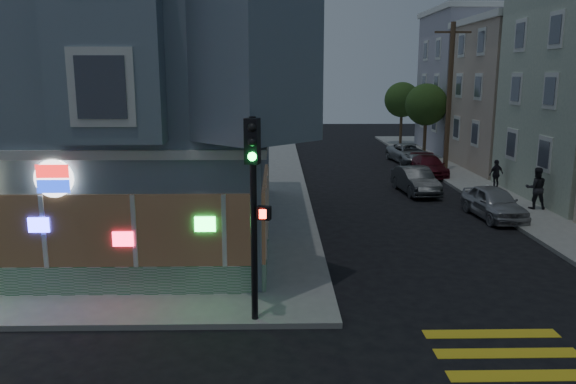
{
  "coord_description": "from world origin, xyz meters",
  "views": [
    {
      "loc": [
        1.43,
        -10.62,
        6.05
      ],
      "look_at": [
        1.74,
        5.31,
        2.71
      ],
      "focal_mm": 35.0,
      "sensor_mm": 36.0,
      "label": 1
    }
  ],
  "objects_px": {
    "street_tree_near": "(426,105)",
    "parked_car_d": "(409,153)",
    "parked_car_b": "(416,181)",
    "fire_hydrant": "(487,193)",
    "pedestrian_b": "(496,174)",
    "utility_pole": "(449,96)",
    "street_tree_far": "(402,100)",
    "parked_car_a": "(494,203)",
    "traffic_signal": "(254,186)",
    "parked_car_c": "(429,166)",
    "pedestrian_a": "(536,188)"
  },
  "relations": [
    {
      "from": "street_tree_near",
      "to": "parked_car_d",
      "type": "height_order",
      "value": "street_tree_near"
    },
    {
      "from": "parked_car_b",
      "to": "street_tree_near",
      "type": "bearing_deg",
      "value": 67.98
    },
    {
      "from": "fire_hydrant",
      "to": "parked_car_b",
      "type": "bearing_deg",
      "value": 134.02
    },
    {
      "from": "pedestrian_b",
      "to": "parked_car_b",
      "type": "height_order",
      "value": "pedestrian_b"
    },
    {
      "from": "utility_pole",
      "to": "street_tree_far",
      "type": "relative_size",
      "value": 1.7
    },
    {
      "from": "parked_car_a",
      "to": "fire_hydrant",
      "type": "xyz_separation_m",
      "value": [
        0.6,
        2.41,
        -0.09
      ]
    },
    {
      "from": "parked_car_d",
      "to": "pedestrian_b",
      "type": "bearing_deg",
      "value": -83.87
    },
    {
      "from": "pedestrian_b",
      "to": "parked_car_d",
      "type": "xyz_separation_m",
      "value": [
        -2.3,
        9.87,
        -0.26
      ]
    },
    {
      "from": "traffic_signal",
      "to": "parked_car_b",
      "type": "bearing_deg",
      "value": 79.54
    },
    {
      "from": "parked_car_d",
      "to": "fire_hydrant",
      "type": "xyz_separation_m",
      "value": [
        0.6,
        -13.19,
        -0.06
      ]
    },
    {
      "from": "parked_car_c",
      "to": "street_tree_near",
      "type": "bearing_deg",
      "value": 78.71
    },
    {
      "from": "street_tree_near",
      "to": "parked_car_b",
      "type": "relative_size",
      "value": 1.28
    },
    {
      "from": "street_tree_far",
      "to": "traffic_signal",
      "type": "relative_size",
      "value": 1.07
    },
    {
      "from": "parked_car_c",
      "to": "traffic_signal",
      "type": "height_order",
      "value": "traffic_signal"
    },
    {
      "from": "parked_car_a",
      "to": "parked_car_b",
      "type": "relative_size",
      "value": 0.97
    },
    {
      "from": "street_tree_near",
      "to": "utility_pole",
      "type": "bearing_deg",
      "value": -91.91
    },
    {
      "from": "parked_car_d",
      "to": "parked_car_c",
      "type": "bearing_deg",
      "value": -96.99
    },
    {
      "from": "parked_car_b",
      "to": "street_tree_far",
      "type": "bearing_deg",
      "value": 74.31
    },
    {
      "from": "parked_car_c",
      "to": "traffic_signal",
      "type": "xyz_separation_m",
      "value": [
        -9.81,
        -20.82,
        2.91
      ]
    },
    {
      "from": "parked_car_b",
      "to": "utility_pole",
      "type": "bearing_deg",
      "value": 55.69
    },
    {
      "from": "pedestrian_b",
      "to": "parked_car_b",
      "type": "bearing_deg",
      "value": -15.58
    },
    {
      "from": "pedestrian_a",
      "to": "pedestrian_b",
      "type": "relative_size",
      "value": 1.23
    },
    {
      "from": "parked_car_a",
      "to": "parked_car_d",
      "type": "height_order",
      "value": "parked_car_a"
    },
    {
      "from": "pedestrian_a",
      "to": "fire_hydrant",
      "type": "height_order",
      "value": "pedestrian_a"
    },
    {
      "from": "traffic_signal",
      "to": "fire_hydrant",
      "type": "height_order",
      "value": "traffic_signal"
    },
    {
      "from": "utility_pole",
      "to": "pedestrian_a",
      "type": "relative_size",
      "value": 4.8
    },
    {
      "from": "street_tree_far",
      "to": "traffic_signal",
      "type": "xyz_separation_m",
      "value": [
        -11.31,
        -35.83,
        -0.43
      ]
    },
    {
      "from": "pedestrian_b",
      "to": "parked_car_b",
      "type": "xyz_separation_m",
      "value": [
        -4.4,
        -0.53,
        -0.23
      ]
    },
    {
      "from": "street_tree_far",
      "to": "parked_car_a",
      "type": "height_order",
      "value": "street_tree_far"
    },
    {
      "from": "utility_pole",
      "to": "traffic_signal",
      "type": "distance_m",
      "value": 24.53
    },
    {
      "from": "street_tree_near",
      "to": "parked_car_d",
      "type": "xyz_separation_m",
      "value": [
        -1.5,
        -1.81,
        -3.28
      ]
    },
    {
      "from": "utility_pole",
      "to": "parked_car_d",
      "type": "height_order",
      "value": "utility_pole"
    },
    {
      "from": "street_tree_near",
      "to": "parked_car_c",
      "type": "distance_m",
      "value": 7.9
    },
    {
      "from": "traffic_signal",
      "to": "fire_hydrant",
      "type": "bearing_deg",
      "value": 66.75
    },
    {
      "from": "pedestrian_a",
      "to": "parked_car_d",
      "type": "distance_m",
      "value": 14.68
    },
    {
      "from": "parked_car_b",
      "to": "fire_hydrant",
      "type": "bearing_deg",
      "value": -51.57
    },
    {
      "from": "parked_car_a",
      "to": "parked_car_c",
      "type": "relative_size",
      "value": 0.97
    },
    {
      "from": "parked_car_b",
      "to": "fire_hydrant",
      "type": "distance_m",
      "value": 3.89
    },
    {
      "from": "parked_car_c",
      "to": "parked_car_a",
      "type": "bearing_deg",
      "value": -89.21
    },
    {
      "from": "utility_pole",
      "to": "traffic_signal",
      "type": "relative_size",
      "value": 1.81
    },
    {
      "from": "street_tree_far",
      "to": "pedestrian_a",
      "type": "xyz_separation_m",
      "value": [
        0.8,
        -24.3,
        -2.85
      ]
    },
    {
      "from": "parked_car_d",
      "to": "traffic_signal",
      "type": "relative_size",
      "value": 0.95
    },
    {
      "from": "fire_hydrant",
      "to": "pedestrian_a",
      "type": "bearing_deg",
      "value": -37.35
    },
    {
      "from": "street_tree_far",
      "to": "pedestrian_b",
      "type": "relative_size",
      "value": 3.47
    },
    {
      "from": "street_tree_near",
      "to": "parked_car_b",
      "type": "height_order",
      "value": "street_tree_near"
    },
    {
      "from": "parked_car_c",
      "to": "parked_car_d",
      "type": "distance_m",
      "value": 5.2
    },
    {
      "from": "pedestrian_a",
      "to": "parked_car_a",
      "type": "height_order",
      "value": "pedestrian_a"
    },
    {
      "from": "street_tree_near",
      "to": "pedestrian_a",
      "type": "xyz_separation_m",
      "value": [
        0.8,
        -16.3,
        -2.85
      ]
    },
    {
      "from": "pedestrian_b",
      "to": "street_tree_far",
      "type": "bearing_deg",
      "value": -110.18
    },
    {
      "from": "utility_pole",
      "to": "parked_car_a",
      "type": "relative_size",
      "value": 2.24
    }
  ]
}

